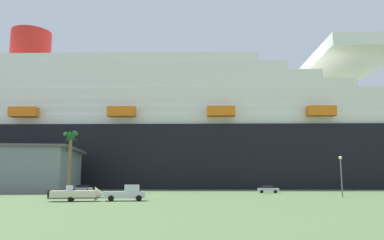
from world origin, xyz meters
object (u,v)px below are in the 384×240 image
(cruise_ship, at_px, (134,137))
(pickup_truck, at_px, (126,193))
(palm_tree, at_px, (70,144))
(parked_car_silver_sedan, at_px, (268,189))
(street_lamp, at_px, (341,170))
(parked_car_white_van, at_px, (82,188))
(small_boat_on_trailer, at_px, (79,194))

(cruise_ship, relative_size, pickup_truck, 50.71)
(palm_tree, distance_m, parked_car_silver_sedan, 42.09)
(street_lamp, relative_size, parked_car_silver_sedan, 1.46)
(cruise_ship, bearing_deg, pickup_truck, -85.20)
(palm_tree, distance_m, parked_car_white_van, 23.58)
(parked_car_white_van, bearing_deg, cruise_ship, 78.42)
(pickup_truck, bearing_deg, parked_car_white_van, 111.17)
(cruise_ship, height_order, small_boat_on_trailer, cruise_ship)
(small_boat_on_trailer, xyz_separation_m, parked_car_white_van, (-8.06, 37.74, -0.13))
(palm_tree, height_order, street_lamp, palm_tree)
(street_lamp, height_order, parked_car_silver_sedan, street_lamp)
(parked_car_silver_sedan, bearing_deg, pickup_truck, -133.69)
(small_boat_on_trailer, distance_m, parked_car_white_van, 38.59)
(pickup_truck, xyz_separation_m, small_boat_on_trailer, (-6.24, -0.79, -0.08))
(palm_tree, distance_m, street_lamp, 47.13)
(parked_car_silver_sedan, bearing_deg, small_boat_on_trailer, -138.81)
(cruise_ship, height_order, pickup_truck, cruise_ship)
(palm_tree, height_order, parked_car_white_van, palm_tree)
(cruise_ship, height_order, parked_car_silver_sedan, cruise_ship)
(cruise_ship, xyz_separation_m, parked_car_white_van, (-7.95, -38.80, -16.29))
(pickup_truck, xyz_separation_m, parked_car_silver_sedan, (27.18, 28.46, -0.21))
(palm_tree, bearing_deg, parked_car_white_van, 96.46)
(palm_tree, xyz_separation_m, parked_car_white_van, (-2.48, 21.91, -8.33))
(cruise_ship, xyz_separation_m, parked_car_silver_sedan, (33.54, -47.29, -16.30))
(cruise_ship, relative_size, small_boat_on_trailer, 35.31)
(street_lamp, bearing_deg, parked_car_silver_sedan, 110.41)
(palm_tree, relative_size, street_lamp, 1.70)
(small_boat_on_trailer, xyz_separation_m, parked_car_silver_sedan, (33.43, 29.25, -0.13))
(cruise_ship, relative_size, palm_tree, 25.47)
(cruise_ship, bearing_deg, parked_car_silver_sedan, -54.65)
(cruise_ship, xyz_separation_m, pickup_truck, (6.35, -75.74, -16.08))
(cruise_ship, height_order, street_lamp, cruise_ship)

